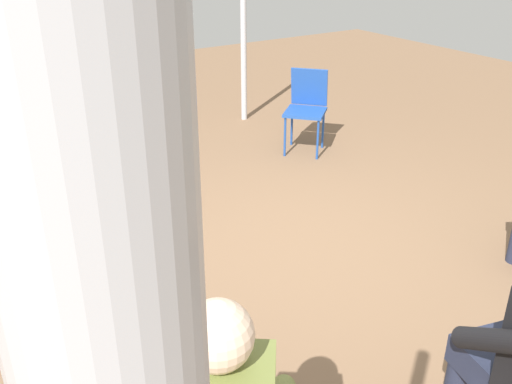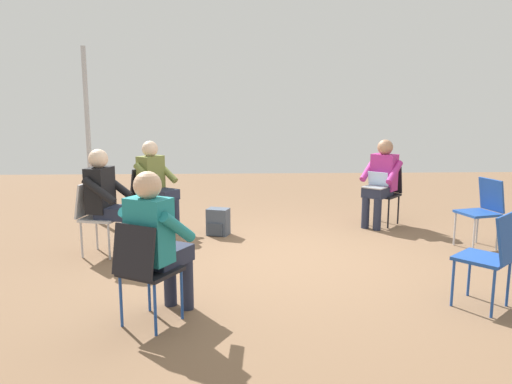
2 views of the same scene
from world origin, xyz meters
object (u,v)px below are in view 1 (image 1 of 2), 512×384
chair_southeast (307,105)px  person_with_laptop (3,145)px  chair_east (109,113)px  backpack_near_laptop_user (199,357)px

chair_southeast → person_with_laptop: size_ratio=0.69×
chair_east → chair_southeast: same height
chair_southeast → chair_east: bearing=23.7°
person_with_laptop → backpack_near_laptop_user: 2.41m
person_with_laptop → backpack_near_laptop_user: (-2.31, -0.42, -0.53)m
chair_southeast → person_with_laptop: person_with_laptop is taller
chair_east → backpack_near_laptop_user: 3.34m
backpack_near_laptop_user → person_with_laptop: bearing=10.4°
chair_southeast → backpack_near_laptop_user: 3.52m
chair_east → person_with_laptop: person_with_laptop is taller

